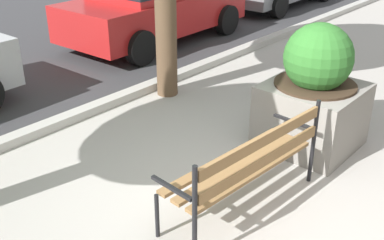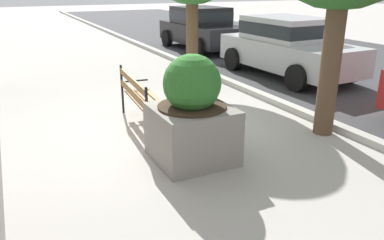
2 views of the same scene
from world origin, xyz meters
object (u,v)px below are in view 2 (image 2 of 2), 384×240
concrete_planter (192,116)px  park_bench (142,97)px  parked_car_black (201,27)px  parked_car_silver (287,45)px

concrete_planter → park_bench: bearing=-173.6°
park_bench → parked_car_black: size_ratio=0.44×
park_bench → concrete_planter: size_ratio=1.20×
parked_car_black → parked_car_silver: bearing=0.0°
parked_car_silver → park_bench: bearing=-66.8°
concrete_planter → parked_car_black: 9.82m
concrete_planter → parked_car_black: bearing=151.8°
concrete_planter → parked_car_silver: bearing=128.3°
concrete_planter → parked_car_silver: size_ratio=0.37×
parked_car_black → parked_car_silver: 4.99m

